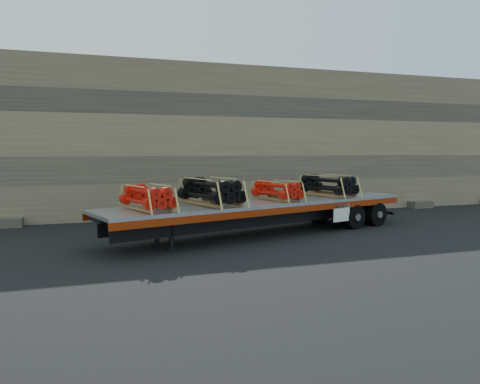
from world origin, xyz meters
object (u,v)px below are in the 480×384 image
object	(u,v)px
bundle_midfront	(211,192)
bundle_midrear	(277,191)
trailer	(263,218)
bundle_front	(148,198)
bundle_rear	(328,186)

from	to	relation	value
bundle_midfront	bundle_midrear	world-z (taller)	bundle_midfront
bundle_midrear	trailer	bearing A→B (deg)	180.00
bundle_front	bundle_rear	distance (m)	7.73
bundle_front	bundle_midrear	size ratio (longest dim) A/B	1.07
trailer	bundle_rear	bearing A→B (deg)	-0.00
bundle_front	bundle_midfront	world-z (taller)	bundle_midfront
bundle_front	bundle_midfront	bearing A→B (deg)	0.00
bundle_midfront	bundle_midrear	bearing A→B (deg)	-0.00
bundle_front	bundle_midfront	size ratio (longest dim) A/B	0.84
bundle_midfront	bundle_midrear	size ratio (longest dim) A/B	1.27
bundle_front	bundle_rear	bearing A→B (deg)	0.00
bundle_midfront	bundle_rear	world-z (taller)	bundle_midfront
trailer	bundle_rear	distance (m)	3.41
trailer	bundle_midrear	bearing A→B (deg)	-0.00
bundle_midrear	bundle_rear	world-z (taller)	bundle_rear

